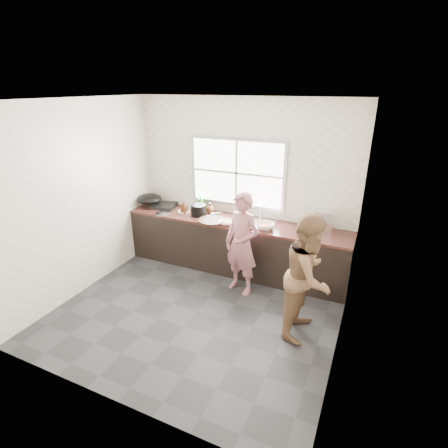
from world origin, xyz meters
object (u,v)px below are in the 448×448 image
at_px(cutting_board, 212,221).
at_px(glass_jar, 192,208).
at_px(bowl_mince, 226,223).
at_px(bowl_crabs, 265,227).
at_px(pot_lid_left, 163,213).
at_px(pot_lid_right, 189,207).
at_px(woman, 242,247).
at_px(bottle_brown_tall, 184,207).
at_px(plate_food, 184,211).
at_px(bottle_brown_short, 210,208).
at_px(wok, 149,199).
at_px(person_side, 308,276).
at_px(burner, 165,206).
at_px(bowl_held, 249,226).
at_px(black_pot, 199,210).
at_px(bottle_green, 201,202).

bearing_deg(cutting_board, glass_jar, 147.34).
distance_m(bowl_mince, bowl_crabs, 0.60).
height_order(pot_lid_left, pot_lid_right, pot_lid_right).
xyz_separation_m(woman, pot_lid_right, (-1.31, 0.78, 0.16)).
bearing_deg(cutting_board, bottle_brown_tall, 162.78).
relative_size(cutting_board, plate_food, 2.16).
relative_size(woman, bowl_crabs, 6.44).
bearing_deg(bottle_brown_short, wok, -172.72).
relative_size(woman, bottle_brown_tall, 7.27).
bearing_deg(cutting_board, bowl_crabs, 5.24).
xyz_separation_m(plate_food, glass_jar, (0.10, 0.13, 0.04)).
height_order(person_side, plate_food, person_side).
bearing_deg(bottle_brown_short, person_side, -33.01).
bearing_deg(bottle_brown_short, glass_jar, -177.63).
height_order(person_side, glass_jar, person_side).
relative_size(glass_jar, wok, 0.21).
bearing_deg(glass_jar, burner, -173.84).
xyz_separation_m(bottle_brown_tall, pot_lid_left, (-0.29, -0.19, -0.09)).
distance_m(woman, bowl_crabs, 0.50).
bearing_deg(bottle_brown_short, bowl_crabs, -15.35).
distance_m(cutting_board, bowl_crabs, 0.84).
relative_size(bowl_mince, bowl_crabs, 1.04).
height_order(plate_food, wok, wok).
distance_m(burner, pot_lid_left, 0.34).
xyz_separation_m(bowl_held, pot_lid_left, (-1.51, 0.00, -0.02)).
xyz_separation_m(burner, wok, (-0.26, -0.07, 0.11)).
xyz_separation_m(cutting_board, pot_lid_left, (-0.91, 0.00, -0.02)).
height_order(woman, burner, woman).
height_order(person_side, pot_lid_right, person_side).
height_order(woman, bowl_held, woman).
bearing_deg(cutting_board, black_pot, 151.40).
distance_m(cutting_board, bottle_brown_short, 0.43).
distance_m(person_side, black_pot, 2.29).
bearing_deg(bowl_mince, plate_food, 165.79).
bearing_deg(woman, wok, -178.89).
xyz_separation_m(plate_food, pot_lid_right, (-0.03, 0.22, -0.00)).
height_order(cutting_board, glass_jar, glass_jar).
relative_size(bowl_mince, burner, 0.61).
distance_m(woman, bottle_brown_tall, 1.38).
bearing_deg(bowl_crabs, pot_lid_right, 166.44).
xyz_separation_m(bowl_held, bottle_brown_short, (-0.82, 0.36, 0.05)).
distance_m(person_side, bowl_crabs, 1.28).
relative_size(person_side, bowl_mince, 6.70).
bearing_deg(bowl_crabs, pot_lid_left, -177.49).
bearing_deg(wok, black_pot, -2.14).
xyz_separation_m(bowl_mince, pot_lid_left, (-1.14, 0.00, -0.02)).
bearing_deg(bottle_brown_short, bowl_mince, -38.91).
xyz_separation_m(bottle_green, glass_jar, (-0.11, -0.09, -0.10)).
relative_size(black_pot, burner, 0.67).
xyz_separation_m(glass_jar, pot_lid_left, (-0.36, -0.35, -0.04)).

